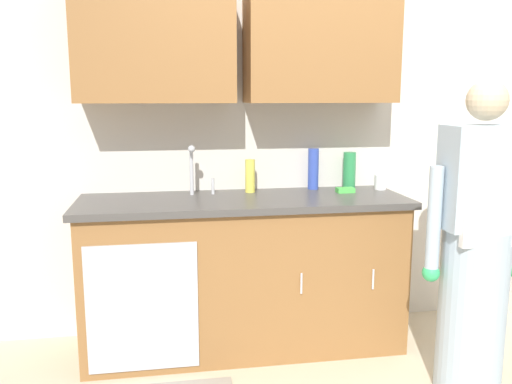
% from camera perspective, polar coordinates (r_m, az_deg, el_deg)
% --- Properties ---
extents(kitchen_wall_with_uppers, '(4.80, 0.44, 2.70)m').
position_cam_1_polar(kitchen_wall_with_uppers, '(3.52, 4.66, 9.07)').
color(kitchen_wall_with_uppers, beige).
rests_on(kitchen_wall_with_uppers, ground).
extents(counter_cabinet, '(1.90, 0.62, 0.90)m').
position_cam_1_polar(counter_cabinet, '(3.34, -1.35, -8.92)').
color(counter_cabinet, brown).
rests_on(counter_cabinet, ground).
extents(countertop, '(1.96, 0.66, 0.04)m').
position_cam_1_polar(countertop, '(3.22, -1.34, -0.97)').
color(countertop, '#474442').
rests_on(countertop, counter_cabinet).
extents(sink, '(0.50, 0.36, 0.35)m').
position_cam_1_polar(sink, '(3.19, -5.99, -0.99)').
color(sink, '#B7BABF').
rests_on(sink, counter_cabinet).
extents(person_at_sink, '(0.55, 0.34, 1.62)m').
position_cam_1_polar(person_at_sink, '(2.99, 22.26, -7.09)').
color(person_at_sink, white).
rests_on(person_at_sink, ground).
extents(bottle_dish_liquid, '(0.07, 0.07, 0.27)m').
position_cam_1_polar(bottle_dish_liquid, '(3.51, 6.11, 2.45)').
color(bottle_dish_liquid, '#334CB2').
rests_on(bottle_dish_liquid, countertop).
extents(bottle_cleaner_spray, '(0.06, 0.06, 0.21)m').
position_cam_1_polar(bottle_cleaner_spray, '(3.38, -0.63, 1.72)').
color(bottle_cleaner_spray, '#D8D14C').
rests_on(bottle_cleaner_spray, countertop).
extents(bottle_water_tall, '(0.08, 0.08, 0.24)m').
position_cam_1_polar(bottle_water_tall, '(3.58, 9.89, 2.28)').
color(bottle_water_tall, '#2D8C4C').
rests_on(bottle_water_tall, countertop).
extents(cup_by_sink, '(0.08, 0.08, 0.10)m').
position_cam_1_polar(cup_by_sink, '(3.58, 13.07, 1.02)').
color(cup_by_sink, white).
rests_on(cup_by_sink, countertop).
extents(sponge, '(0.11, 0.07, 0.03)m').
position_cam_1_polar(sponge, '(3.43, 9.46, 0.20)').
color(sponge, '#4CBF4C').
rests_on(sponge, countertop).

